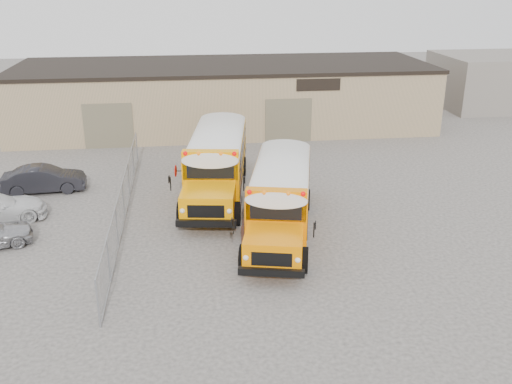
{
  "coord_description": "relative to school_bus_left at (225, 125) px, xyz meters",
  "views": [
    {
      "loc": [
        -2.88,
        -22.41,
        10.9
      ],
      "look_at": [
        0.1,
        1.55,
        1.6
      ],
      "focal_mm": 40.0,
      "sensor_mm": 36.0,
      "label": 1
    }
  ],
  "objects": [
    {
      "name": "ground",
      "position": [
        0.45,
        -12.85,
        -1.86
      ],
      "size": [
        120.0,
        120.0,
        0.0
      ],
      "primitive_type": "plane",
      "color": "#484542",
      "rests_on": "ground"
    },
    {
      "name": "warehouse",
      "position": [
        0.45,
        7.15,
        0.52
      ],
      "size": [
        30.2,
        10.2,
        4.67
      ],
      "color": "tan",
      "rests_on": "ground"
    },
    {
      "name": "tarp_bundle",
      "position": [
        0.28,
        -13.52,
        -1.03
      ],
      "size": [
        1.32,
        1.26,
        1.61
      ],
      "color": "black",
      "rests_on": "ground"
    },
    {
      "name": "school_bus_right",
      "position": [
        2.98,
        -5.65,
        -0.14
      ],
      "size": [
        4.64,
        10.46,
        2.98
      ],
      "color": "orange",
      "rests_on": "ground"
    },
    {
      "name": "school_bus_left",
      "position": [
        0.0,
        0.0,
        0.0
      ],
      "size": [
        4.21,
        11.24,
        3.21
      ],
      "color": "#FF9B00",
      "rests_on": "ground"
    },
    {
      "name": "car_dark",
      "position": [
        -10.08,
        -5.69,
        -1.16
      ],
      "size": [
        4.36,
        1.85,
        1.4
      ],
      "primitive_type": "imported",
      "rotation": [
        0.0,
        0.0,
        1.66
      ],
      "color": "black",
      "rests_on": "ground"
    },
    {
      "name": "distant_building_right",
      "position": [
        24.45,
        11.15,
        0.34
      ],
      "size": [
        10.0,
        8.0,
        4.4
      ],
      "primitive_type": "cube",
      "color": "gray",
      "rests_on": "ground"
    },
    {
      "name": "chainlink_fence",
      "position": [
        -5.55,
        -9.85,
        -0.96
      ],
      "size": [
        0.07,
        18.07,
        1.81
      ],
      "color": "#92959A",
      "rests_on": "ground"
    }
  ]
}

